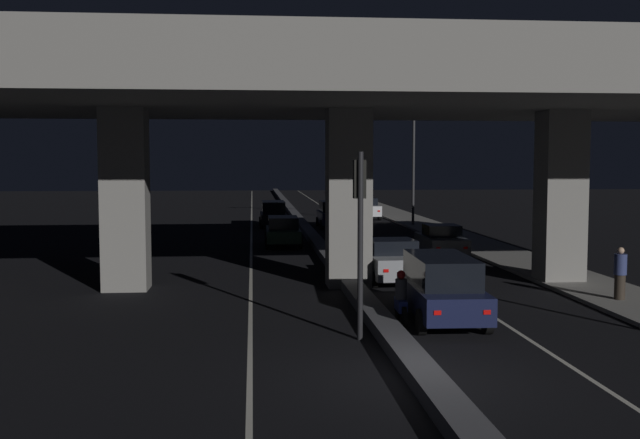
% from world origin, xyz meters
% --- Properties ---
extents(ground_plane, '(200.00, 200.00, 0.00)m').
position_xyz_m(ground_plane, '(0.00, 0.00, 0.00)').
color(ground_plane, black).
extents(lane_line_left_inner, '(0.12, 126.00, 0.00)m').
position_xyz_m(lane_line_left_inner, '(-3.47, 35.00, 0.00)').
color(lane_line_left_inner, beige).
rests_on(lane_line_left_inner, ground_plane).
extents(lane_line_right_inner, '(0.12, 126.00, 0.00)m').
position_xyz_m(lane_line_right_inner, '(3.47, 35.00, 0.00)').
color(lane_line_right_inner, beige).
rests_on(lane_line_right_inner, ground_plane).
extents(median_divider, '(0.68, 126.00, 0.33)m').
position_xyz_m(median_divider, '(0.00, 35.00, 0.17)').
color(median_divider, '#4C4C51').
rests_on(median_divider, ground_plane).
extents(sidewalk_right, '(2.98, 126.00, 0.13)m').
position_xyz_m(sidewalk_right, '(8.38, 28.00, 0.07)').
color(sidewalk_right, gray).
rests_on(sidewalk_right, ground_plane).
extents(elevated_overpass, '(36.84, 13.68, 9.03)m').
position_xyz_m(elevated_overpass, '(-0.19, 11.42, 7.00)').
color(elevated_overpass, gray).
rests_on(elevated_overpass, ground_plane).
extents(traffic_light_left_of_median, '(0.30, 0.49, 4.67)m').
position_xyz_m(traffic_light_left_of_median, '(-0.74, 3.49, 3.19)').
color(traffic_light_left_of_median, black).
rests_on(traffic_light_left_of_median, ground_plane).
extents(street_lamp, '(2.14, 0.32, 8.98)m').
position_xyz_m(street_lamp, '(7.24, 35.17, 5.23)').
color(street_lamp, '#2D2D30').
rests_on(street_lamp, ground_plane).
extents(car_dark_blue_lead, '(2.04, 4.70, 1.83)m').
position_xyz_m(car_dark_blue_lead, '(1.81, 5.30, 0.98)').
color(car_dark_blue_lead, '#141938').
rests_on(car_dark_blue_lead, ground_plane).
extents(car_silver_second, '(2.16, 4.27, 1.58)m').
position_xyz_m(car_silver_second, '(1.70, 12.28, 0.78)').
color(car_silver_second, gray).
rests_on(car_silver_second, ground_plane).
extents(car_grey_third, '(1.92, 4.06, 1.56)m').
position_xyz_m(car_grey_third, '(5.21, 18.61, 0.77)').
color(car_grey_third, '#515459').
rests_on(car_grey_third, ground_plane).
extents(car_taxi_yellow_fourth, '(2.08, 4.18, 1.64)m').
position_xyz_m(car_taxi_yellow_fourth, '(1.85, 26.31, 0.85)').
color(car_taxi_yellow_fourth, gold).
rests_on(car_taxi_yellow_fourth, ground_plane).
extents(car_dark_blue_fifth, '(1.86, 4.18, 1.79)m').
position_xyz_m(car_dark_blue_fifth, '(1.90, 34.88, 0.91)').
color(car_dark_blue_fifth, '#141938').
rests_on(car_dark_blue_fifth, ground_plane).
extents(car_white_sixth, '(1.98, 4.72, 1.65)m').
position_xyz_m(car_white_sixth, '(5.28, 42.22, 0.84)').
color(car_white_sixth, silver).
rests_on(car_white_sixth, ground_plane).
extents(car_dark_green_lead_oncoming, '(1.90, 4.08, 1.55)m').
position_xyz_m(car_dark_green_lead_oncoming, '(-1.81, 24.20, 0.82)').
color(car_dark_green_lead_oncoming, black).
rests_on(car_dark_green_lead_oncoming, ground_plane).
extents(car_black_second_oncoming, '(1.90, 4.05, 1.76)m').
position_xyz_m(car_black_second_oncoming, '(-2.00, 35.73, 0.93)').
color(car_black_second_oncoming, black).
rests_on(car_black_second_oncoming, ground_plane).
extents(motorcycle_blue_filtering_near, '(0.33, 1.75, 1.46)m').
position_xyz_m(motorcycle_blue_filtering_near, '(0.65, 5.17, 0.63)').
color(motorcycle_blue_filtering_near, black).
rests_on(motorcycle_blue_filtering_near, ground_plane).
extents(pedestrian_on_sidewalk, '(0.39, 0.39, 1.64)m').
position_xyz_m(pedestrian_on_sidewalk, '(8.03, 7.38, 0.94)').
color(pedestrian_on_sidewalk, '#2D261E').
rests_on(pedestrian_on_sidewalk, sidewalk_right).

